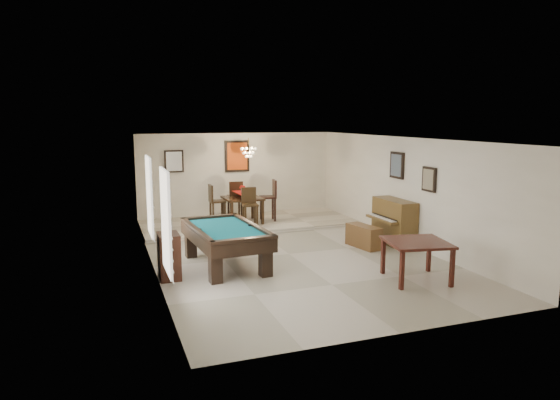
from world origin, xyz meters
TOP-DOWN VIEW (x-y plane):
  - ground_plane at (0.00, 0.00)m, footprint 6.00×9.00m
  - wall_back at (0.00, 4.50)m, footprint 6.00×0.04m
  - wall_front at (0.00, -4.50)m, footprint 6.00×0.04m
  - wall_left at (-3.00, 0.00)m, footprint 0.04×9.00m
  - wall_right at (3.00, 0.00)m, footprint 0.04×9.00m
  - ceiling at (0.00, 0.00)m, footprint 6.00×9.00m
  - dining_step at (0.00, 3.25)m, footprint 6.00×2.50m
  - window_left_front at (-2.97, -2.20)m, footprint 0.06×1.00m
  - window_left_rear at (-2.97, 0.60)m, footprint 0.06×1.00m
  - pool_table at (-1.57, -0.42)m, footprint 1.48×2.51m
  - square_table at (1.62, -2.53)m, footprint 1.30×1.30m
  - upright_piano at (2.61, -0.00)m, footprint 0.74×1.32m
  - piano_bench at (1.89, -0.03)m, footprint 0.53×1.00m
  - apothecary_chest at (-2.78, -0.84)m, footprint 0.39×0.59m
  - dining_table at (-0.21, 3.14)m, footprint 1.05×1.05m
  - flower_vase at (-0.21, 3.14)m, footprint 0.15×0.15m
  - dining_chair_south at (-0.20, 2.42)m, footprint 0.43×0.43m
  - dining_chair_north at (-0.22, 3.93)m, footprint 0.42×0.42m
  - dining_chair_west at (-0.92, 3.19)m, footprint 0.42×0.42m
  - dining_chair_east at (0.55, 3.17)m, footprint 0.49×0.49m
  - chandelier at (0.00, 3.20)m, footprint 0.44×0.44m
  - back_painting at (0.00, 4.46)m, footprint 0.75×0.06m
  - back_mirror at (-1.90, 4.46)m, footprint 0.55×0.06m
  - right_picture_upper at (2.96, 0.30)m, footprint 0.06×0.55m
  - right_picture_lower at (2.96, -1.00)m, footprint 0.06×0.45m

SIDE VIEW (x-z plane):
  - ground_plane at x=0.00m, z-range -0.02..0.00m
  - dining_step at x=0.00m, z-range 0.00..0.12m
  - piano_bench at x=1.89m, z-range 0.00..0.53m
  - square_table at x=1.62m, z-range 0.00..0.76m
  - pool_table at x=-1.57m, z-range 0.00..0.81m
  - apothecary_chest at x=-2.78m, z-range 0.00..0.88m
  - dining_table at x=-0.21m, z-range 0.12..0.96m
  - upright_piano at x=2.61m, z-range 0.00..1.10m
  - dining_chair_south at x=-0.20m, z-range 0.12..1.20m
  - dining_chair_north at x=-0.22m, z-range 0.12..1.22m
  - dining_chair_west at x=-0.92m, z-range 0.12..1.23m
  - dining_chair_east at x=0.55m, z-range 0.12..1.30m
  - flower_vase at x=-0.21m, z-range 0.96..1.19m
  - wall_back at x=0.00m, z-range 0.00..2.60m
  - wall_front at x=0.00m, z-range 0.00..2.60m
  - wall_left at x=-3.00m, z-range 0.00..2.60m
  - wall_right at x=3.00m, z-range 0.00..2.60m
  - window_left_front at x=-2.97m, z-range 0.55..2.25m
  - window_left_rear at x=-2.97m, z-range 0.55..2.25m
  - right_picture_lower at x=2.96m, z-range 1.42..1.98m
  - back_mirror at x=-1.90m, z-range 1.48..2.12m
  - back_painting at x=0.00m, z-range 1.42..2.38m
  - right_picture_upper at x=2.96m, z-range 1.57..2.23m
  - chandelier at x=0.00m, z-range 1.90..2.50m
  - ceiling at x=0.00m, z-range 2.58..2.62m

